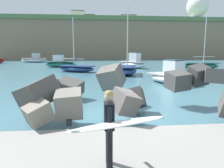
{
  "coord_description": "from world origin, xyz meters",
  "views": [
    {
      "loc": [
        -1.52,
        -8.93,
        2.89
      ],
      "look_at": [
        -0.56,
        0.5,
        1.4
      ],
      "focal_mm": 34.78,
      "sensor_mm": 36.0,
      "label": 1
    }
  ],
  "objects": [
    {
      "name": "walkway_path",
      "position": [
        0.0,
        -4.0,
        0.12
      ],
      "size": [
        48.0,
        4.4,
        0.24
      ],
      "primitive_type": "cube",
      "color": "gray",
      "rests_on": "ground"
    },
    {
      "name": "surfer_with_board",
      "position": [
        -1.08,
        -4.37,
        1.28
      ],
      "size": [
        2.1,
        1.17,
        1.78
      ],
      "color": "black",
      "rests_on": "walkway_path"
    },
    {
      "name": "ground_plane",
      "position": [
        0.0,
        0.0,
        0.0
      ],
      "size": [
        400.0,
        400.0,
        0.0
      ],
      "primitive_type": "plane",
      "color": "#42707F"
    },
    {
      "name": "boat_far_left",
      "position": [
        2.86,
        16.15,
        0.58
      ],
      "size": [
        3.22,
        5.27,
        7.85
      ],
      "color": "navy",
      "rests_on": "ground"
    },
    {
      "name": "boat_far_centre",
      "position": [
        15.04,
        22.04,
        0.57
      ],
      "size": [
        5.6,
        1.77,
        8.18
      ],
      "color": "#1E6656",
      "rests_on": "ground"
    },
    {
      "name": "boat_near_left",
      "position": [
        -14.19,
        42.99,
        0.72
      ],
      "size": [
        5.89,
        2.1,
        2.3
      ],
      "color": "white",
      "rests_on": "ground"
    },
    {
      "name": "station_building_east",
      "position": [
        14.09,
        80.98,
        14.74
      ],
      "size": [
        6.15,
        6.23,
        3.9
      ],
      "color": "silver",
      "rests_on": "headland_bluff"
    },
    {
      "name": "station_building_west",
      "position": [
        -5.85,
        81.12,
        15.46
      ],
      "size": [
        5.05,
        4.99,
        5.36
      ],
      "color": "silver",
      "rests_on": "headland_bluff"
    },
    {
      "name": "radar_dome",
      "position": [
        38.55,
        71.17,
        18.19
      ],
      "size": [
        7.92,
        7.92,
        9.95
      ],
      "color": "silver",
      "rests_on": "headland_bluff"
    },
    {
      "name": "boat_near_right",
      "position": [
        5.4,
        8.98,
        0.64
      ],
      "size": [
        3.51,
        5.13,
        2.11
      ],
      "color": "white",
      "rests_on": "ground"
    },
    {
      "name": "boat_mid_left",
      "position": [
        -3.27,
        20.22,
        0.47
      ],
      "size": [
        5.55,
        4.37,
        7.06
      ],
      "color": "navy",
      "rests_on": "ground"
    },
    {
      "name": "boat_mid_right",
      "position": [
        -6.45,
        28.45,
        0.7
      ],
      "size": [
        5.48,
        2.93,
        2.2
      ],
      "color": "#1E6656",
      "rests_on": "ground"
    },
    {
      "name": "station_building_central",
      "position": [
        -1.35,
        86.44,
        15.07
      ],
      "size": [
        4.51,
        7.5,
        4.56
      ],
      "color": "silver",
      "rests_on": "headland_bluff"
    },
    {
      "name": "headland_bluff",
      "position": [
        14.67,
        77.16,
        6.41
      ],
      "size": [
        92.37,
        43.43,
        12.77
      ],
      "color": "#847056",
      "rests_on": "ground"
    },
    {
      "name": "boat_far_right",
      "position": [
        5.4,
        25.33,
        0.79
      ],
      "size": [
        4.7,
        5.31,
        2.54
      ],
      "color": "white",
      "rests_on": "ground"
    },
    {
      "name": "breakwater_jetty",
      "position": [
        -0.4,
        1.02,
        1.2
      ],
      "size": [
        31.47,
        6.93,
        2.68
      ],
      "color": "slate",
      "rests_on": "ground"
    }
  ]
}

